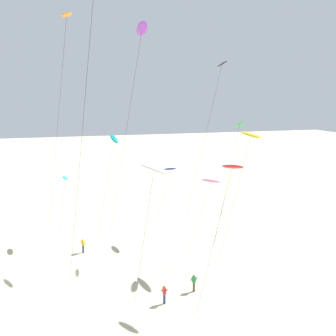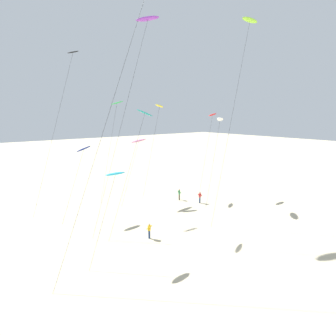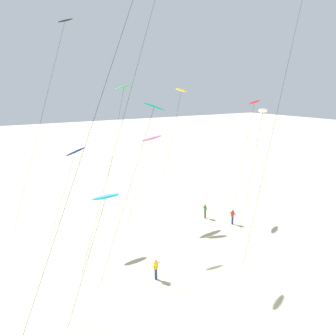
% 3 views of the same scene
% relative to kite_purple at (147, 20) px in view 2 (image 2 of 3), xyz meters
% --- Properties ---
extents(ground_plane, '(260.00, 260.00, 0.00)m').
position_rel_kite_purple_xyz_m(ground_plane, '(-1.65, -11.53, -23.52)').
color(ground_plane, beige).
extents(kite_purple, '(10.73, 3.06, 24.39)m').
position_rel_kite_purple_xyz_m(kite_purple, '(0.00, 0.00, 0.00)').
color(kite_purple, purple).
rests_on(kite_purple, ground).
extents(kite_lime, '(9.88, 2.74, 24.65)m').
position_rel_kite_purple_xyz_m(kite_lime, '(11.51, -5.60, 0.57)').
color(kite_lime, '#8CD833').
rests_on(kite_lime, ground).
extents(kite_navy, '(4.74, 1.66, 9.08)m').
position_rel_kite_purple_xyz_m(kite_navy, '(-6.50, 4.72, -14.96)').
color(kite_navy, navy).
rests_on(kite_navy, ground).
extents(kite_cyan, '(4.30, 1.34, 7.91)m').
position_rel_kite_purple_xyz_m(kite_cyan, '(-8.88, -7.58, -15.84)').
color(kite_cyan, '#33BFE0').
rests_on(kite_cyan, ground).
extents(kite_black, '(8.09, 2.37, 21.41)m').
position_rel_kite_purple_xyz_m(kite_black, '(-5.17, 10.47, -3.46)').
color(kite_black, black).
rests_on(kite_black, ground).
extents(kite_pink, '(5.32, 1.77, 9.35)m').
position_rel_kite_purple_xyz_m(kite_pink, '(2.63, 6.37, -14.54)').
color(kite_pink, pink).
rests_on(kite_pink, ground).
extents(kite_white, '(4.74, 2.08, 12.61)m').
position_rel_kite_purple_xyz_m(kite_white, '(11.03, -1.65, -11.45)').
color(kite_white, white).
rests_on(kite_white, ground).
extents(kite_teal, '(6.93, 2.03, 13.50)m').
position_rel_kite_purple_xyz_m(kite_teal, '(-2.36, -2.59, -10.74)').
color(kite_teal, teal).
rests_on(kite_teal, ground).
extents(kite_red, '(4.93, 1.59, 13.07)m').
position_rel_kite_purple_xyz_m(kite_red, '(14.42, 3.01, -10.96)').
color(kite_red, red).
rests_on(kite_red, ground).
extents(kite_yellow, '(5.33, 1.88, 14.43)m').
position_rel_kite_purple_xyz_m(kite_yellow, '(7.59, 7.94, -9.60)').
color(kite_yellow, yellow).
rests_on(kite_yellow, ground).
extents(kite_green, '(4.77, 1.43, 14.86)m').
position_rel_kite_purple_xyz_m(kite_green, '(1.21, 10.00, -9.30)').
color(kite_green, green).
rests_on(kite_green, ground).
extents(kite_flyer_nearest, '(0.73, 0.72, 1.67)m').
position_rel_kite_purple_xyz_m(kite_flyer_nearest, '(7.51, 2.90, -22.63)').
color(kite_flyer_nearest, '#4C4738').
rests_on(kite_flyer_nearest, ground).
extents(kite_flyer_middle, '(0.62, 0.59, 1.67)m').
position_rel_kite_purple_xyz_m(kite_flyer_middle, '(8.79, -0.23, -22.63)').
color(kite_flyer_middle, navy).
rests_on(kite_flyer_middle, ground).
extents(kite_flyer_furthest, '(0.72, 0.71, 1.67)m').
position_rel_kite_purple_xyz_m(kite_flyer_furthest, '(-4.29, -6.08, -22.63)').
color(kite_flyer_furthest, navy).
rests_on(kite_flyer_furthest, ground).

